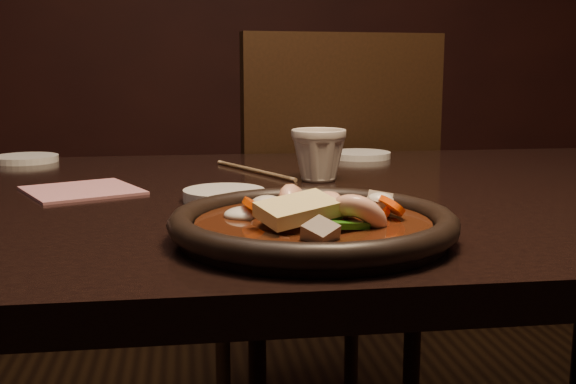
{
  "coord_description": "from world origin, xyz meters",
  "views": [
    {
      "loc": [
        -0.13,
        -1.01,
        0.94
      ],
      "look_at": [
        -0.03,
        -0.27,
        0.8
      ],
      "focal_mm": 45.0,
      "sensor_mm": 36.0,
      "label": 1
    }
  ],
  "objects": [
    {
      "name": "table",
      "position": [
        0.0,
        0.0,
        0.67
      ],
      "size": [
        1.6,
        0.9,
        0.75
      ],
      "color": "black",
      "rests_on": "floor"
    },
    {
      "name": "chair",
      "position": [
        0.18,
        0.64,
        0.54
      ],
      "size": [
        0.54,
        0.54,
        1.0
      ],
      "rotation": [
        0.0,
        0.0,
        3.3
      ],
      "color": "black",
      "rests_on": "floor"
    },
    {
      "name": "plate",
      "position": [
        -0.0,
        -0.28,
        0.77
      ],
      "size": [
        0.31,
        0.31,
        0.03
      ],
      "color": "black",
      "rests_on": "table"
    },
    {
      "name": "stirfry",
      "position": [
        -0.0,
        -0.28,
        0.77
      ],
      "size": [
        0.2,
        0.2,
        0.07
      ],
      "color": "#331509",
      "rests_on": "plate"
    },
    {
      "name": "soy_dish",
      "position": [
        -0.08,
        -0.05,
        0.76
      ],
      "size": [
        0.11,
        0.11,
        0.02
      ],
      "primitive_type": "cylinder",
      "color": "silver",
      "rests_on": "table"
    },
    {
      "name": "saucer_left",
      "position": [
        -0.43,
        0.39,
        0.76
      ],
      "size": [
        0.12,
        0.12,
        0.01
      ],
      "primitive_type": "cylinder",
      "color": "silver",
      "rests_on": "table"
    },
    {
      "name": "saucer_right",
      "position": [
        0.2,
        0.36,
        0.76
      ],
      "size": [
        0.12,
        0.12,
        0.01
      ],
      "primitive_type": "cylinder",
      "color": "silver",
      "rests_on": "table"
    },
    {
      "name": "tea_cup",
      "position": [
        0.07,
        0.1,
        0.79
      ],
      "size": [
        0.11,
        0.11,
        0.09
      ],
      "primitive_type": "imported",
      "rotation": [
        0.0,
        0.0,
        -0.42
      ],
      "color": "beige",
      "rests_on": "table"
    },
    {
      "name": "chopsticks",
      "position": [
        -0.02,
        0.2,
        0.75
      ],
      "size": [
        0.11,
        0.22,
        0.01
      ],
      "rotation": [
        0.0,
        0.0,
        0.45
      ],
      "color": "tan",
      "rests_on": "table"
    },
    {
      "name": "napkin",
      "position": [
        -0.28,
        0.05,
        0.75
      ],
      "size": [
        0.2,
        0.2,
        0.0
      ],
      "primitive_type": "cube",
      "rotation": [
        0.0,
        0.0,
        0.43
      ],
      "color": "#B16D73",
      "rests_on": "table"
    }
  ]
}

